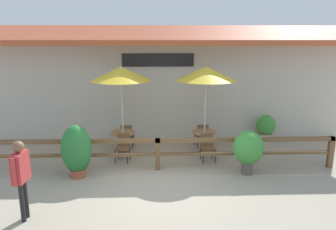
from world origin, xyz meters
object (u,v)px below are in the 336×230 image
(pedestrian, at_px, (21,170))
(potted_plant_broad_leaf, at_px, (76,150))
(dining_table_middle, at_px, (204,136))
(patio_umbrella_middle, at_px, (206,74))
(potted_plant_corner_fern, at_px, (266,128))
(dining_table_near, at_px, (123,136))
(patio_umbrella_near, at_px, (121,74))
(chair_near_wallside, at_px, (127,135))
(chair_middle_streetside, at_px, (208,146))
(potted_plant_tall_tropical, at_px, (248,149))
(chair_middle_wallside, at_px, (202,134))
(chair_near_streetside, at_px, (123,146))

(pedestrian, bearing_deg, potted_plant_broad_leaf, -13.13)
(dining_table_middle, bearing_deg, patio_umbrella_middle, 0.00)
(potted_plant_corner_fern, bearing_deg, dining_table_near, -167.81)
(patio_umbrella_near, relative_size, potted_plant_broad_leaf, 1.96)
(dining_table_near, xyz_separation_m, patio_umbrella_middle, (2.69, -0.05, 2.06))
(pedestrian, bearing_deg, dining_table_near, -20.57)
(chair_near_wallside, distance_m, dining_table_middle, 2.71)
(chair_near_wallside, bearing_deg, patio_umbrella_middle, 169.32)
(potted_plant_broad_leaf, height_order, pedestrian, pedestrian)
(dining_table_near, relative_size, patio_umbrella_middle, 0.27)
(chair_middle_streetside, relative_size, pedestrian, 0.49)
(chair_near_wallside, relative_size, potted_plant_corner_fern, 0.84)
(chair_near_wallside, height_order, dining_table_middle, chair_near_wallside)
(chair_near_wallside, height_order, potted_plant_tall_tropical, potted_plant_tall_tropical)
(chair_near_wallside, height_order, potted_plant_corner_fern, potted_plant_corner_fern)
(chair_middle_wallside, distance_m, potted_plant_tall_tropical, 2.59)
(chair_middle_streetside, height_order, chair_middle_wallside, same)
(patio_umbrella_near, distance_m, dining_table_middle, 3.39)
(chair_near_wallside, relative_size, chair_middle_streetside, 1.00)
(pedestrian, bearing_deg, chair_near_wallside, -18.55)
(chair_middle_wallside, bearing_deg, patio_umbrella_near, 5.47)
(potted_plant_corner_fern, bearing_deg, patio_umbrella_near, -167.81)
(dining_table_near, distance_m, dining_table_middle, 2.69)
(potted_plant_tall_tropical, xyz_separation_m, potted_plant_broad_leaf, (-4.77, -0.04, 0.03))
(dining_table_middle, relative_size, chair_middle_wallside, 0.94)
(chair_near_streetside, xyz_separation_m, chair_middle_wallside, (2.65, 1.22, 0.00))
(patio_umbrella_middle, bearing_deg, dining_table_middle, 0.00)
(chair_middle_streetside, height_order, potted_plant_broad_leaf, potted_plant_broad_leaf)
(chair_near_wallside, height_order, patio_umbrella_middle, patio_umbrella_middle)
(patio_umbrella_middle, height_order, pedestrian, patio_umbrella_middle)
(potted_plant_tall_tropical, bearing_deg, potted_plant_broad_leaf, -179.57)
(patio_umbrella_near, bearing_deg, potted_plant_tall_tropical, -25.82)
(potted_plant_broad_leaf, distance_m, potted_plant_corner_fern, 6.89)
(patio_umbrella_middle, xyz_separation_m, potted_plant_corner_fern, (2.45, 1.17, -2.12))
(dining_table_near, height_order, potted_plant_broad_leaf, potted_plant_broad_leaf)
(chair_near_wallside, distance_m, potted_plant_broad_leaf, 2.71)
(chair_middle_streetside, relative_size, chair_middle_wallside, 1.00)
(patio_umbrella_middle, bearing_deg, chair_middle_wallside, 89.30)
(chair_near_streetside, distance_m, dining_table_middle, 2.70)
(patio_umbrella_middle, relative_size, pedestrian, 1.67)
(patio_umbrella_near, distance_m, potted_plant_corner_fern, 5.68)
(dining_table_near, xyz_separation_m, potted_plant_tall_tropical, (3.68, -1.78, 0.14))
(patio_umbrella_near, xyz_separation_m, patio_umbrella_middle, (2.69, -0.05, 0.00))
(chair_near_streetside, height_order, patio_umbrella_middle, patio_umbrella_middle)
(dining_table_near, height_order, pedestrian, pedestrian)
(patio_umbrella_near, distance_m, potted_plant_broad_leaf, 2.84)
(chair_near_streetside, bearing_deg, potted_plant_broad_leaf, -125.13)
(potted_plant_tall_tropical, bearing_deg, chair_near_wallside, 146.36)
(dining_table_middle, relative_size, potted_plant_broad_leaf, 0.54)
(patio_umbrella_near, relative_size, dining_table_near, 3.66)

